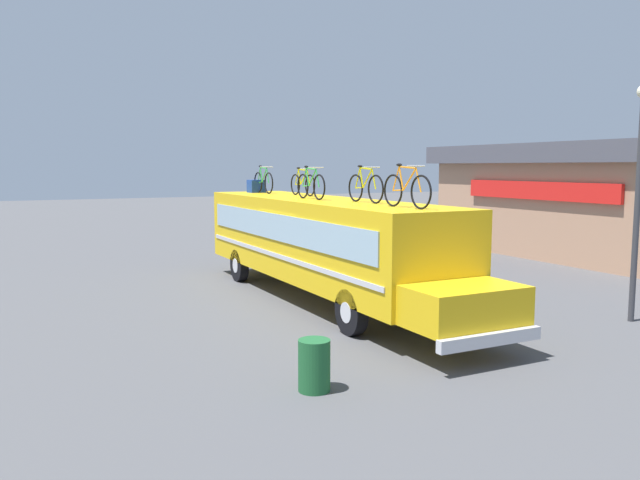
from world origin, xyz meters
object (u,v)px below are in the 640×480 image
at_px(bus, 322,240).
at_px(rooftop_bicycle_2, 302,184).
at_px(rooftop_bicycle_3, 311,185).
at_px(luggage_bag_1, 256,186).
at_px(rooftop_bicycle_1, 263,182).
at_px(trash_bin, 314,365).
at_px(rooftop_bicycle_5, 406,190).
at_px(rooftop_bicycle_4, 365,187).
at_px(street_lamp, 639,184).

distance_m(bus, rooftop_bicycle_2, 2.60).
bearing_deg(rooftop_bicycle_2, rooftop_bicycle_3, -19.14).
xyz_separation_m(luggage_bag_1, rooftop_bicycle_1, (0.65, 0.00, 0.17)).
distance_m(bus, trash_bin, 7.29).
distance_m(luggage_bag_1, trash_bin, 11.99).
bearing_deg(trash_bin, rooftop_bicycle_2, 156.05).
relative_size(luggage_bag_1, rooftop_bicycle_1, 0.31).
xyz_separation_m(rooftop_bicycle_2, trash_bin, (8.44, -3.75, -2.74)).
bearing_deg(rooftop_bicycle_5, rooftop_bicycle_3, -176.53).
bearing_deg(rooftop_bicycle_1, trash_bin, -17.38).
distance_m(rooftop_bicycle_4, street_lamp, 6.41).
distance_m(rooftop_bicycle_3, rooftop_bicycle_5, 4.20).
xyz_separation_m(bus, street_lamp, (5.53, 5.54, 1.62)).
bearing_deg(rooftop_bicycle_3, luggage_bag_1, 176.84).
bearing_deg(trash_bin, luggage_bag_1, 163.58).
bearing_deg(rooftop_bicycle_4, rooftop_bicycle_2, 176.91).
height_order(rooftop_bicycle_1, rooftop_bicycle_4, rooftop_bicycle_1).
bearing_deg(trash_bin, bus, 152.18).
bearing_deg(luggage_bag_1, rooftop_bicycle_3, -3.16).
bearing_deg(rooftop_bicycle_5, rooftop_bicycle_1, 179.89).
distance_m(rooftop_bicycle_2, rooftop_bicycle_4, 4.13).
distance_m(rooftop_bicycle_2, street_lamp, 9.20).
relative_size(rooftop_bicycle_1, rooftop_bicycle_5, 0.93).
bearing_deg(luggage_bag_1, rooftop_bicycle_1, 0.28).
bearing_deg(rooftop_bicycle_2, bus, -10.77).
bearing_deg(rooftop_bicycle_3, rooftop_bicycle_5, 3.47).
bearing_deg(rooftop_bicycle_3, rooftop_bicycle_2, 160.86).
bearing_deg(bus, rooftop_bicycle_4, 4.92).
distance_m(bus, rooftop_bicycle_4, 2.54).
bearing_deg(rooftop_bicycle_1, street_lamp, 29.77).
distance_m(luggage_bag_1, rooftop_bicycle_3, 4.84).
bearing_deg(rooftop_bicycle_1, rooftop_bicycle_5, -0.11).
xyz_separation_m(rooftop_bicycle_3, street_lamp, (5.58, 5.85, 0.10)).
bearing_deg(street_lamp, luggage_bag_1, -151.78).
xyz_separation_m(bus, rooftop_bicycle_4, (2.03, 0.17, 1.52)).
distance_m(luggage_bag_1, rooftop_bicycle_1, 0.67).
xyz_separation_m(rooftop_bicycle_1, rooftop_bicycle_2, (2.13, 0.44, -0.02)).
xyz_separation_m(rooftop_bicycle_1, rooftop_bicycle_3, (4.18, -0.27, -0.01)).
bearing_deg(rooftop_bicycle_1, bus, 0.57).
height_order(luggage_bag_1, rooftop_bicycle_4, rooftop_bicycle_4).
height_order(rooftop_bicycle_1, rooftop_bicycle_2, rooftop_bicycle_1).
xyz_separation_m(rooftop_bicycle_4, street_lamp, (3.50, 5.37, 0.10)).
distance_m(rooftop_bicycle_1, rooftop_bicycle_3, 4.19).
bearing_deg(rooftop_bicycle_3, rooftop_bicycle_1, 176.30).
xyz_separation_m(rooftop_bicycle_5, street_lamp, (1.39, 5.60, 0.09)).
bearing_deg(rooftop_bicycle_2, rooftop_bicycle_4, -3.09).
height_order(rooftop_bicycle_2, street_lamp, street_lamp).
bearing_deg(rooftop_bicycle_5, street_lamp, 76.04).
bearing_deg(street_lamp, trash_bin, -84.72).
bearing_deg(luggage_bag_1, street_lamp, 28.22).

